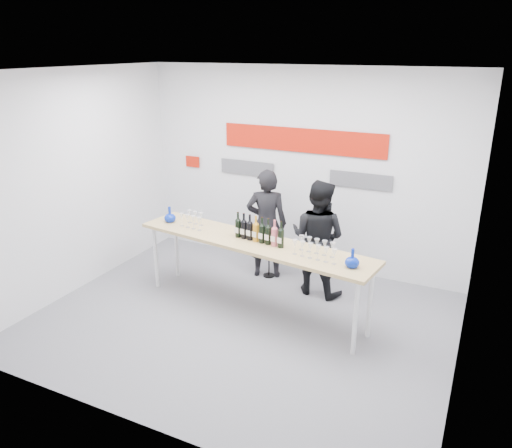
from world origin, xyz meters
name	(u,v)px	position (x,y,z in m)	size (l,w,h in m)	color
ground	(241,321)	(0.00, 0.00, 0.00)	(5.00, 5.00, 0.00)	slate
back_wall	(302,170)	(0.00, 2.00, 1.50)	(5.00, 0.04, 3.00)	silver
signage	(298,150)	(-0.06, 1.97, 1.81)	(3.38, 0.02, 0.79)	#BB1808
tasting_table	(253,246)	(0.00, 0.34, 0.89)	(3.26, 1.08, 0.96)	tan
wine_bottles	(259,229)	(0.08, 0.34, 1.13)	(0.71, 0.17, 0.33)	black
decanter_left	(170,214)	(-1.34, 0.48, 1.07)	(0.16, 0.16, 0.21)	#08249C
decanter_right	(352,258)	(1.32, 0.11, 1.07)	(0.16, 0.16, 0.21)	#08249C
glasses_left	(193,220)	(-0.96, 0.46, 1.05)	(0.36, 0.26, 0.18)	silver
glasses_right	(315,249)	(0.86, 0.21, 1.05)	(0.56, 0.29, 0.18)	silver
presenter_left	(267,224)	(-0.28, 1.36, 0.81)	(0.59, 0.39, 1.62)	black
presenter_right	(318,238)	(0.57, 1.17, 0.80)	(0.78, 0.61, 1.61)	black
mic_stand	(269,249)	(-0.22, 1.33, 0.44)	(0.17, 0.17, 1.46)	black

